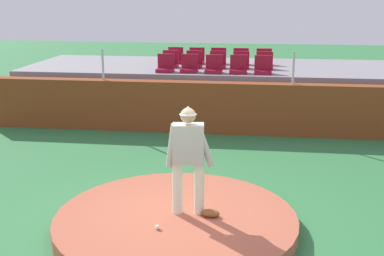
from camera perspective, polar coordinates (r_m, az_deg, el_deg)
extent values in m
plane|color=#31743F|center=(8.13, -1.86, -11.39)|extent=(60.00, 60.00, 0.00)
cylinder|color=#AF583F|center=(8.08, -1.87, -10.68)|extent=(3.87, 3.87, 0.22)
cylinder|color=white|center=(7.95, -1.69, -6.87)|extent=(0.16, 0.16, 0.86)
cylinder|color=white|center=(7.94, 0.83, -6.88)|extent=(0.16, 0.16, 0.86)
cube|color=#B7B2A8|center=(7.70, -0.44, -1.78)|extent=(0.51, 0.31, 0.62)
cylinder|color=#B7B2A8|center=(7.71, -2.34, -2.04)|extent=(0.21, 0.13, 0.70)
cylinder|color=#B7B2A8|center=(7.71, 1.46, -2.05)|extent=(0.34, 0.15, 0.69)
sphere|color=tan|center=(7.58, -0.45, 1.44)|extent=(0.24, 0.24, 0.24)
cone|color=#B7B2A8|center=(7.56, -0.45, 2.05)|extent=(0.30, 0.30, 0.13)
sphere|color=white|center=(7.59, -3.95, -11.27)|extent=(0.07, 0.07, 0.07)
ellipsoid|color=brown|center=(7.97, 2.11, -9.72)|extent=(0.33, 0.25, 0.11)
cube|color=brown|center=(13.26, 2.08, 2.36)|extent=(12.47, 0.40, 1.37)
cylinder|color=silver|center=(13.63, -10.19, 7.18)|extent=(0.06, 0.06, 0.83)
cylinder|color=silver|center=(13.03, 11.55, 6.75)|extent=(0.06, 0.06, 0.83)
cube|color=gray|center=(15.72, 2.97, 4.55)|extent=(11.76, 3.92, 1.45)
cube|color=maroon|center=(14.29, -3.11, 6.62)|extent=(0.48, 0.44, 0.10)
cube|color=maroon|center=(14.43, -2.99, 7.71)|extent=(0.48, 0.08, 0.40)
cube|color=maroon|center=(14.21, -0.33, 6.59)|extent=(0.48, 0.44, 0.10)
cube|color=maroon|center=(14.35, -0.23, 7.69)|extent=(0.48, 0.08, 0.40)
cube|color=maroon|center=(14.08, 2.48, 6.50)|extent=(0.48, 0.44, 0.10)
cube|color=maroon|center=(14.23, 2.56, 7.61)|extent=(0.48, 0.08, 0.40)
cube|color=maroon|center=(14.08, 5.32, 6.45)|extent=(0.48, 0.44, 0.10)
cube|color=maroon|center=(14.22, 5.38, 7.55)|extent=(0.48, 0.08, 0.40)
cube|color=maroon|center=(14.07, 8.12, 6.35)|extent=(0.48, 0.44, 0.10)
cube|color=maroon|center=(14.21, 8.15, 7.46)|extent=(0.48, 0.08, 0.40)
cube|color=maroon|center=(15.19, -2.56, 7.14)|extent=(0.48, 0.44, 0.10)
cube|color=maroon|center=(15.33, -2.45, 8.16)|extent=(0.48, 0.08, 0.40)
cube|color=maroon|center=(15.07, 0.19, 7.10)|extent=(0.48, 0.44, 0.10)
cube|color=maroon|center=(15.22, 0.28, 8.12)|extent=(0.48, 0.08, 0.40)
cube|color=maroon|center=(15.02, 2.92, 7.05)|extent=(0.48, 0.44, 0.10)
cube|color=maroon|center=(15.16, 2.99, 8.08)|extent=(0.48, 0.08, 0.40)
cube|color=maroon|center=(14.98, 5.62, 6.97)|extent=(0.48, 0.44, 0.10)
cube|color=maroon|center=(15.12, 5.67, 8.00)|extent=(0.48, 0.08, 0.40)
cube|color=maroon|center=(14.94, 8.31, 6.86)|extent=(0.48, 0.44, 0.10)
cube|color=maroon|center=(15.09, 8.34, 7.90)|extent=(0.48, 0.08, 0.40)
cube|color=maroon|center=(16.06, -1.96, 7.59)|extent=(0.48, 0.44, 0.10)
cube|color=maroon|center=(16.20, -1.87, 8.55)|extent=(0.48, 0.08, 0.40)
cube|color=maroon|center=(15.94, 0.50, 7.54)|extent=(0.48, 0.44, 0.10)
cube|color=maroon|center=(16.09, 0.58, 8.51)|extent=(0.48, 0.08, 0.40)
cube|color=maroon|center=(15.89, 3.01, 7.50)|extent=(0.48, 0.44, 0.10)
cube|color=maroon|center=(16.04, 3.07, 8.47)|extent=(0.48, 0.08, 0.40)
cube|color=maroon|center=(15.83, 5.59, 7.42)|extent=(0.48, 0.44, 0.10)
cube|color=maroon|center=(15.97, 5.64, 8.39)|extent=(0.48, 0.08, 0.40)
cube|color=maroon|center=(15.81, 8.23, 7.32)|extent=(0.48, 0.44, 0.10)
cube|color=maroon|center=(15.96, 8.26, 8.30)|extent=(0.48, 0.08, 0.40)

